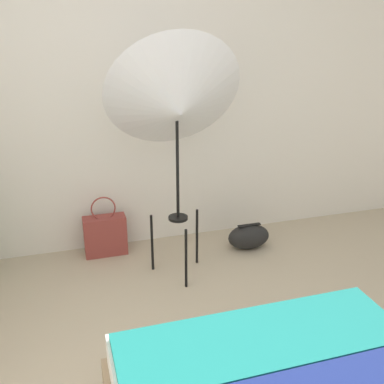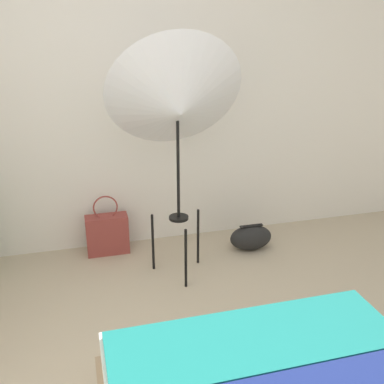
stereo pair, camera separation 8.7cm
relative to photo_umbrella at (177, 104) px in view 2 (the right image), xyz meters
name	(u,v)px [view 2 (the right image)]	position (x,y,z in m)	size (l,w,h in m)	color
wall_back	(136,91)	(-0.18, 0.64, 0.00)	(8.00, 0.05, 2.60)	silver
photo_umbrella	(177,104)	(0.00, 0.00, 0.00)	(0.96, 0.70, 1.77)	black
tote_bag	(107,234)	(-0.50, 0.46, -1.12)	(0.34, 0.14, 0.51)	brown
duffel_bag	(251,237)	(0.67, 0.21, -1.19)	(0.36, 0.21, 0.22)	black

